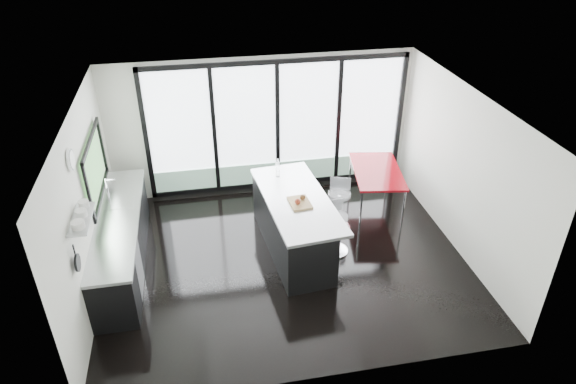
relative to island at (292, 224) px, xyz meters
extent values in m
cube|color=black|center=(-0.17, -0.30, -0.51)|extent=(6.00, 5.00, 0.00)
cube|color=white|center=(-0.17, -0.30, 2.29)|extent=(6.00, 5.00, 0.00)
cube|color=silver|center=(-0.17, 2.20, 0.89)|extent=(6.00, 0.00, 2.80)
cube|color=white|center=(0.13, 2.17, 0.89)|extent=(5.00, 0.02, 2.50)
cube|color=slate|center=(0.13, 2.13, -0.14)|extent=(5.00, 0.02, 0.44)
cube|color=black|center=(-1.12, 2.13, 0.89)|extent=(0.08, 0.04, 2.50)
cube|color=black|center=(0.13, 2.13, 0.89)|extent=(0.08, 0.04, 2.50)
cube|color=black|center=(1.38, 2.13, 0.89)|extent=(0.08, 0.04, 2.50)
cube|color=silver|center=(-0.17, -2.80, 0.89)|extent=(6.00, 0.00, 2.80)
cube|color=silver|center=(-3.17, -0.30, 0.89)|extent=(0.00, 5.00, 2.80)
cube|color=#579852|center=(-3.14, 0.60, 1.09)|extent=(0.02, 1.60, 0.90)
cube|color=#AAADAF|center=(-3.04, -1.15, 1.24)|extent=(0.25, 0.80, 0.03)
cylinder|color=white|center=(-3.14, -0.60, 1.84)|extent=(0.04, 0.30, 0.30)
cylinder|color=black|center=(-3.11, -1.55, 0.84)|extent=(0.03, 0.24, 0.24)
cube|color=silver|center=(2.83, -0.30, 0.89)|extent=(0.00, 5.00, 2.80)
cube|color=black|center=(-2.85, 0.10, -0.08)|extent=(0.65, 3.20, 0.87)
cube|color=#AAADAF|center=(-2.85, 0.10, 0.38)|extent=(0.69, 3.24, 0.05)
cube|color=#AAADAF|center=(-2.85, 0.60, 0.38)|extent=(0.45, 0.48, 0.06)
cylinder|color=silver|center=(-3.00, 0.60, 0.63)|extent=(0.02, 0.02, 0.44)
cube|color=#AAADAF|center=(-2.53, -0.65, -0.09)|extent=(0.03, 0.60, 0.80)
cube|color=black|center=(-0.01, 0.00, -0.04)|extent=(1.03, 2.47, 0.95)
cube|color=#AAADAF|center=(0.08, 0.01, 0.46)|extent=(1.26, 2.55, 0.05)
cube|color=tan|center=(0.10, -0.16, 0.51)|extent=(0.37, 0.46, 0.03)
sphere|color=maroon|center=(0.05, -0.22, 0.57)|extent=(0.11, 0.11, 0.10)
sphere|color=#5A3518|center=(0.16, -0.10, 0.57)|extent=(0.10, 0.10, 0.09)
cylinder|color=silver|center=(-0.10, 0.81, 0.64)|extent=(0.08, 0.08, 0.31)
cylinder|color=silver|center=(0.71, -0.24, -0.14)|extent=(0.51, 0.51, 0.74)
cylinder|color=silver|center=(0.95, 0.43, -0.13)|extent=(0.62, 0.62, 0.77)
cube|color=maroon|center=(1.86, 1.01, -0.10)|extent=(1.12, 1.66, 0.83)
camera|label=1|loc=(-1.44, -7.12, 4.97)|focal=32.00mm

